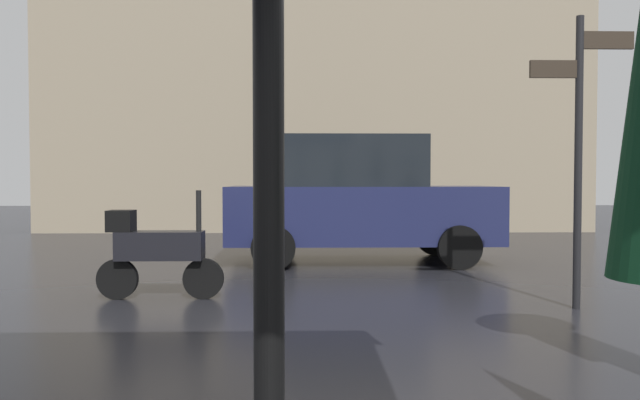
% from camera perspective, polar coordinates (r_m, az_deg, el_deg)
% --- Properties ---
extents(parked_scooter, '(1.43, 0.32, 1.23)m').
position_cam_1_polar(parked_scooter, '(7.31, -14.75, -4.46)').
color(parked_scooter, black).
rests_on(parked_scooter, ground).
extents(parked_car_left, '(4.31, 1.95, 2.05)m').
position_cam_1_polar(parked_car_left, '(10.23, 3.46, 0.07)').
color(parked_car_left, '#1E234C').
rests_on(parked_car_left, ground).
extents(street_signpost, '(1.08, 0.08, 3.05)m').
position_cam_1_polar(street_signpost, '(7.06, 22.61, 5.73)').
color(street_signpost, black).
rests_on(street_signpost, ground).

